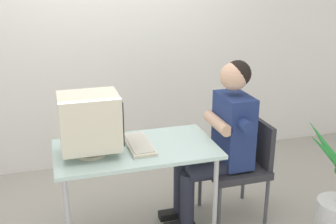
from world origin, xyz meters
name	(u,v)px	position (x,y,z in m)	size (l,w,h in m)	color
wall_back	(134,20)	(0.30, 1.40, 1.50)	(8.00, 0.10, 3.00)	silver
desk	(136,156)	(0.00, 0.00, 0.67)	(1.18, 0.65, 0.74)	#B7B7BC
crt_monitor	(90,122)	(-0.32, -0.03, 0.98)	(0.42, 0.33, 0.44)	beige
keyboard	(139,144)	(0.03, 0.02, 0.75)	(0.18, 0.43, 0.03)	beige
office_chair	(241,162)	(0.88, 0.04, 0.48)	(0.47, 0.47, 0.83)	#4C4C51
person_seated	(222,136)	(0.70, 0.04, 0.73)	(0.70, 0.57, 1.33)	navy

